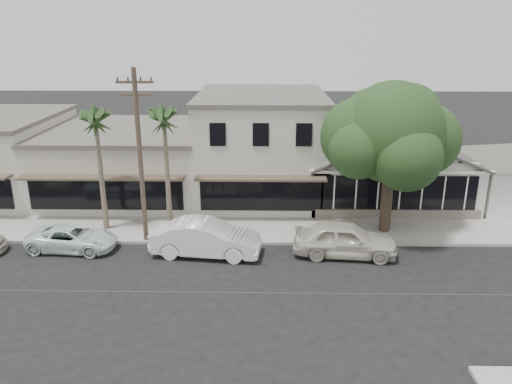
{
  "coord_description": "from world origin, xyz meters",
  "views": [
    {
      "loc": [
        -2.8,
        -18.84,
        10.83
      ],
      "look_at": [
        -3.22,
        6.0,
        2.55
      ],
      "focal_mm": 35.0,
      "sensor_mm": 36.0,
      "label": 1
    }
  ],
  "objects_px": {
    "utility_pole": "(140,154)",
    "car_2": "(72,238)",
    "car_0": "(345,239)",
    "shade_tree": "(390,135)",
    "car_1": "(206,238)"
  },
  "relations": [
    {
      "from": "shade_tree",
      "to": "car_0",
      "type": "bearing_deg",
      "value": -129.12
    },
    {
      "from": "car_0",
      "to": "car_2",
      "type": "relative_size",
      "value": 1.14
    },
    {
      "from": "utility_pole",
      "to": "car_0",
      "type": "relative_size",
      "value": 1.77
    },
    {
      "from": "utility_pole",
      "to": "shade_tree",
      "type": "distance_m",
      "value": 12.89
    },
    {
      "from": "utility_pole",
      "to": "car_0",
      "type": "height_order",
      "value": "utility_pole"
    },
    {
      "from": "utility_pole",
      "to": "car_2",
      "type": "height_order",
      "value": "utility_pole"
    },
    {
      "from": "car_0",
      "to": "car_2",
      "type": "height_order",
      "value": "car_0"
    },
    {
      "from": "car_0",
      "to": "car_2",
      "type": "bearing_deg",
      "value": 93.52
    },
    {
      "from": "car_1",
      "to": "car_2",
      "type": "bearing_deg",
      "value": 92.29
    },
    {
      "from": "car_1",
      "to": "car_2",
      "type": "relative_size",
      "value": 1.2
    },
    {
      "from": "utility_pole",
      "to": "car_0",
      "type": "bearing_deg",
      "value": -7.91
    },
    {
      "from": "utility_pole",
      "to": "shade_tree",
      "type": "xyz_separation_m",
      "value": [
        12.76,
        1.73,
        0.66
      ]
    },
    {
      "from": "car_2",
      "to": "car_1",
      "type": "bearing_deg",
      "value": -89.09
    },
    {
      "from": "shade_tree",
      "to": "car_2",
      "type": "bearing_deg",
      "value": -170.48
    },
    {
      "from": "utility_pole",
      "to": "car_2",
      "type": "distance_m",
      "value": 5.53
    }
  ]
}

